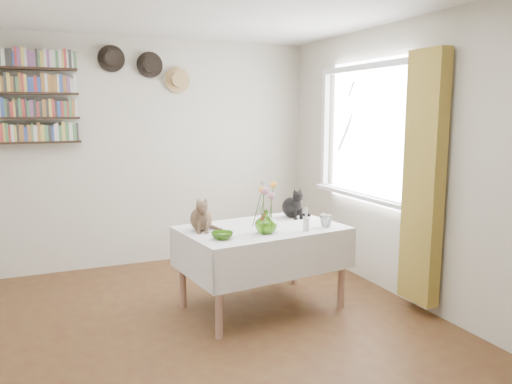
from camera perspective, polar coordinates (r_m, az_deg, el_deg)
name	(u,v)px	position (r m, az deg, el deg)	size (l,w,h in m)	color
room	(197,177)	(3.49, -6.71, 1.66)	(4.08, 4.58, 2.58)	brown
window	(365,143)	(5.07, 12.33, 5.50)	(0.12, 1.52, 1.32)	white
curtain	(423,179)	(4.34, 18.59, 1.38)	(0.12, 0.38, 2.10)	brown
dining_table	(262,247)	(4.33, 0.69, -6.33)	(1.45, 1.03, 0.72)	white
tabby_cat	(201,213)	(4.17, -6.31, -2.39)	(0.20, 0.25, 0.30)	brown
black_cat	(292,202)	(4.68, 4.11, -1.15)	(0.19, 0.24, 0.29)	black
flower_vase	(266,222)	(4.06, 1.15, -3.41)	(0.18, 0.18, 0.19)	#74B130
green_bowl	(222,236)	(3.90, -3.89, -4.99)	(0.17, 0.17, 0.05)	#74B130
drinking_glass	(326,221)	(4.31, 7.99, -3.33)	(0.11, 0.11, 0.10)	white
candlestick	(306,223)	(4.16, 5.76, -3.55)	(0.05, 0.05, 0.20)	white
berry_jar	(265,224)	(4.03, 0.98, -3.67)	(0.05, 0.05, 0.19)	white
porcelain_figurine	(323,218)	(4.49, 7.66, -3.01)	(0.05, 0.05, 0.09)	white
flower_bouquet	(265,191)	(4.02, 1.08, 0.06)	(0.17, 0.12, 0.39)	#4C7233
bookshelf_unit	(25,97)	(5.48, -24.92, 9.80)	(1.00, 0.16, 0.91)	black
wall_hats	(147,68)	(5.63, -12.33, 13.69)	(0.98, 0.09, 0.48)	black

